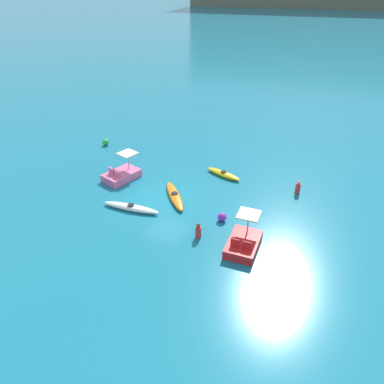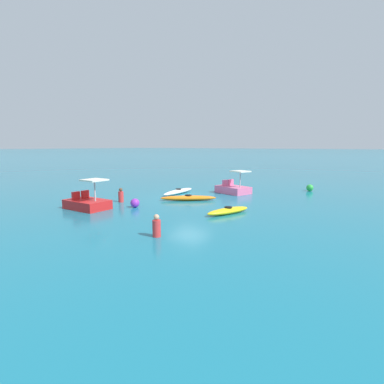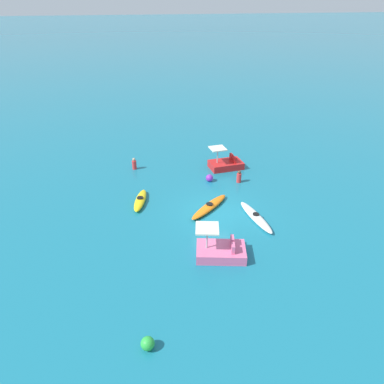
# 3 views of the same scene
# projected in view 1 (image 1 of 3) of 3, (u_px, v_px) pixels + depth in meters

# --- Properties ---
(ground_plane) EXTENTS (600.00, 600.00, 0.00)m
(ground_plane) POSITION_uv_depth(u_px,v_px,m) (166.00, 198.00, 22.78)
(ground_plane) COLOR #19728C
(kayak_yellow) EXTENTS (2.77, 1.43, 0.37)m
(kayak_yellow) POSITION_uv_depth(u_px,v_px,m) (223.00, 174.00, 25.19)
(kayak_yellow) COLOR yellow
(kayak_yellow) RESTS_ON ground_plane
(kayak_orange) EXTENTS (2.71, 3.16, 0.37)m
(kayak_orange) POSITION_uv_depth(u_px,v_px,m) (175.00, 196.00, 22.73)
(kayak_orange) COLOR orange
(kayak_orange) RESTS_ON ground_plane
(kayak_white) EXTENTS (3.57, 0.87, 0.37)m
(kayak_white) POSITION_uv_depth(u_px,v_px,m) (131.00, 208.00, 21.59)
(kayak_white) COLOR white
(kayak_white) RESTS_ON ground_plane
(pedal_boat_pink) EXTENTS (2.15, 2.74, 1.68)m
(pedal_boat_pink) POSITION_uv_depth(u_px,v_px,m) (122.00, 174.00, 24.79)
(pedal_boat_pink) COLOR pink
(pedal_boat_pink) RESTS_ON ground_plane
(pedal_boat_red) EXTENTS (1.57, 2.49, 1.68)m
(pedal_boat_red) POSITION_uv_depth(u_px,v_px,m) (244.00, 243.00, 18.50)
(pedal_boat_red) COLOR red
(pedal_boat_red) RESTS_ON ground_plane
(buoy_green) EXTENTS (0.52, 0.52, 0.52)m
(buoy_green) POSITION_uv_depth(u_px,v_px,m) (106.00, 142.00, 29.65)
(buoy_green) COLOR green
(buoy_green) RESTS_ON ground_plane
(buoy_purple) EXTENTS (0.51, 0.51, 0.51)m
(buoy_purple) POSITION_uv_depth(u_px,v_px,m) (222.00, 217.00, 20.61)
(buoy_purple) COLOR purple
(buoy_purple) RESTS_ON ground_plane
(person_near_shore) EXTENTS (0.39, 0.39, 0.88)m
(person_near_shore) POSITION_uv_depth(u_px,v_px,m) (198.00, 231.00, 19.25)
(person_near_shore) COLOR red
(person_near_shore) RESTS_ON ground_plane
(person_by_kayaks) EXTENTS (0.34, 0.34, 0.88)m
(person_by_kayaks) POSITION_uv_depth(u_px,v_px,m) (298.00, 188.00, 23.14)
(person_by_kayaks) COLOR red
(person_by_kayaks) RESTS_ON ground_plane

